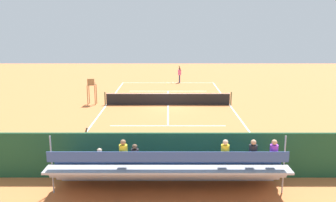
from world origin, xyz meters
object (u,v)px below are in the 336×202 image
at_px(bleacher_stand, 169,169).
at_px(tennis_player, 180,73).
at_px(courtside_bench, 211,159).
at_px(line_judge, 85,148).
at_px(tennis_net, 168,99).
at_px(tennis_ball_near, 167,84).
at_px(tennis_racket, 173,83).
at_px(equipment_bag, 175,168).
at_px(umpire_chair, 92,89).

distance_m(bleacher_stand, tennis_player, 26.58).
relative_size(courtside_bench, tennis_player, 0.93).
distance_m(courtside_bench, line_judge, 5.72).
bearing_deg(tennis_net, tennis_ball_near, -89.20).
bearing_deg(courtside_bench, tennis_racket, -86.64).
height_order(equipment_bag, tennis_ball_near, equipment_bag).
bearing_deg(tennis_racket, tennis_player, -170.06).
xyz_separation_m(tennis_net, courtside_bench, (-1.93, 13.27, 0.06)).
bearing_deg(tennis_net, tennis_racket, -92.64).
bearing_deg(bleacher_stand, tennis_net, -89.79).
xyz_separation_m(bleacher_stand, line_judge, (3.82, -2.26, 0.06)).
distance_m(umpire_chair, line_judge, 13.58).
xyz_separation_m(tennis_player, tennis_ball_near, (1.40, 1.43, -0.98)).
height_order(tennis_net, courtside_bench, tennis_net).
relative_size(tennis_player, tennis_ball_near, 29.18).
height_order(umpire_chair, line_judge, umpire_chair).
xyz_separation_m(equipment_bag, tennis_player, (-0.93, -24.55, 0.84)).
bearing_deg(umpire_chair, tennis_racket, -121.83).
xyz_separation_m(umpire_chair, line_judge, (-2.43, 13.35, -0.30)).
bearing_deg(tennis_player, tennis_racket, 9.94).
relative_size(courtside_bench, tennis_racket, 3.17).
distance_m(tennis_racket, line_judge, 24.56).
height_order(umpire_chair, equipment_bag, umpire_chair).
height_order(umpire_chair, tennis_ball_near, umpire_chair).
xyz_separation_m(bleacher_stand, umpire_chair, (6.26, -15.61, 0.36)).
bearing_deg(line_judge, courtside_bench, 178.70).
relative_size(umpire_chair, equipment_bag, 2.38).
relative_size(umpire_chair, tennis_player, 1.11).
xyz_separation_m(courtside_bench, line_judge, (5.70, -0.13, 0.46)).
xyz_separation_m(umpire_chair, equipment_bag, (-6.54, 13.61, -1.13)).
relative_size(bleacher_stand, courtside_bench, 5.03).
relative_size(tennis_net, tennis_ball_near, 156.06).
bearing_deg(tennis_ball_near, tennis_racket, -116.49).
height_order(equipment_bag, tennis_player, tennis_player).
relative_size(bleacher_stand, equipment_bag, 10.07).
bearing_deg(tennis_net, umpire_chair, -1.96).
height_order(courtside_bench, tennis_ball_near, courtside_bench).
distance_m(bleacher_stand, equipment_bag, 2.16).
relative_size(tennis_net, courtside_bench, 5.72).
bearing_deg(line_judge, tennis_ball_near, -99.02).
height_order(tennis_racket, tennis_ball_near, tennis_ball_near).
bearing_deg(courtside_bench, equipment_bag, 4.60).
height_order(tennis_net, tennis_player, tennis_player).
height_order(courtside_bench, tennis_racket, courtside_bench).
relative_size(umpire_chair, tennis_racket, 3.77).
height_order(tennis_net, tennis_ball_near, tennis_net).
xyz_separation_m(bleacher_stand, tennis_racket, (-0.45, -26.42, -0.94)).
distance_m(bleacher_stand, line_judge, 4.44).
bearing_deg(courtside_bench, umpire_chair, -58.90).
bearing_deg(tennis_racket, tennis_ball_near, 63.51).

